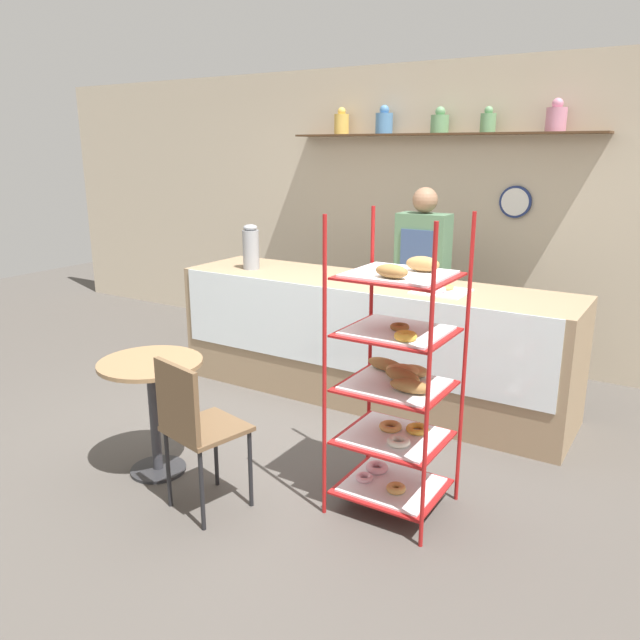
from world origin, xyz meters
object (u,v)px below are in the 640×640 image
object	(u,v)px
cafe_table	(152,390)
donut_tray_counter	(437,290)
pastry_rack	(397,380)
coffee_carafe	(251,247)
person_worker	(422,279)
cafe_chair	(193,421)

from	to	relation	value
cafe_table	donut_tray_counter	size ratio (longest dim) A/B	1.98
pastry_rack	donut_tray_counter	xyz separation A→B (m)	(-0.28, 1.25, 0.22)
pastry_rack	cafe_table	size ratio (longest dim) A/B	2.26
coffee_carafe	donut_tray_counter	world-z (taller)	coffee_carafe
person_worker	cafe_table	world-z (taller)	person_worker
person_worker	coffee_carafe	distance (m)	1.45
cafe_table	cafe_chair	world-z (taller)	cafe_chair
cafe_chair	pastry_rack	bearing A→B (deg)	-131.80
person_worker	coffee_carafe	size ratio (longest dim) A/B	4.37
cafe_table	coffee_carafe	size ratio (longest dim) A/B	1.93
pastry_rack	cafe_chair	distance (m)	1.11
donut_tray_counter	cafe_table	bearing A→B (deg)	-124.21
coffee_carafe	cafe_table	bearing A→B (deg)	-72.23
cafe_chair	coffee_carafe	distance (m)	2.25
pastry_rack	person_worker	size ratio (longest dim) A/B	1.00
person_worker	cafe_table	xyz separation A→B (m)	(-0.75, -2.31, -0.36)
pastry_rack	cafe_table	bearing A→B (deg)	-163.48
cafe_chair	donut_tray_counter	xyz separation A→B (m)	(0.61, 1.87, 0.43)
person_worker	donut_tray_counter	xyz separation A→B (m)	(0.38, -0.64, 0.08)
pastry_rack	donut_tray_counter	world-z (taller)	pastry_rack
person_worker	cafe_table	bearing A→B (deg)	-108.03
coffee_carafe	person_worker	bearing A→B (deg)	25.94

